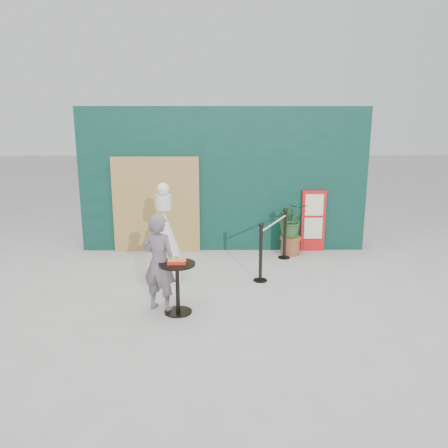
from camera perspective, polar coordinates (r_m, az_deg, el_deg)
ground at (r=6.59m, az=0.09°, el=-10.92°), size 60.00×60.00×0.00m
back_wall at (r=9.24m, az=-0.10°, el=5.79°), size 6.00×0.30×3.00m
bamboo_fence at (r=9.21m, az=-8.84°, el=2.46°), size 1.80×0.08×2.00m
woman at (r=6.36m, az=-8.46°, el=-5.00°), size 0.62×0.53×1.44m
menu_board at (r=9.40m, az=11.57°, el=0.39°), size 0.50×0.07×1.30m
statue at (r=7.62m, az=-7.76°, el=-2.13°), size 0.66×0.66×1.70m
cafe_table at (r=6.29m, az=-6.10°, el=-7.28°), size 0.52×0.52×0.75m
food_basket at (r=6.20m, az=-6.15°, el=-4.77°), size 0.26×0.19×0.11m
planter at (r=9.06m, az=8.75°, el=-0.08°), size 0.64×0.56×1.09m
stanchion_barrier at (r=8.15m, az=6.50°, el=-2.51°), size 0.84×1.54×1.03m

